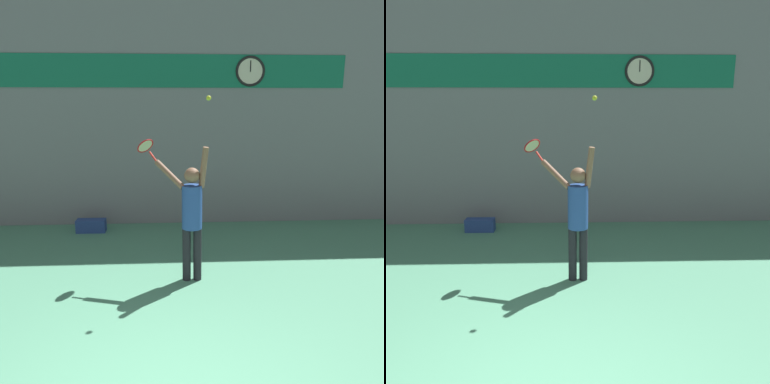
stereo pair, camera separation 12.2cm
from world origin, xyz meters
TOP-DOWN VIEW (x-y plane):
  - back_wall at (0.00, 6.06)m, footprint 18.00×0.10m
  - sponsor_banner at (0.00, 6.00)m, footprint 7.89×0.02m
  - scoreboard_clock at (1.84, 5.98)m, footprint 0.65×0.06m
  - tennis_player at (0.40, 3.05)m, footprint 0.85×0.53m
  - tennis_racket at (-0.30, 3.55)m, footprint 0.38×0.39m
  - tennis_ball at (0.64, 2.98)m, footprint 0.07×0.07m
  - equipment_bag at (-1.67, 5.46)m, footprint 0.63×0.26m

SIDE VIEW (x-z plane):
  - equipment_bag at x=-1.67m, z-range 0.00..0.28m
  - tennis_player at x=0.40m, z-range 0.05..2.17m
  - tennis_racket at x=-0.30m, z-range 1.88..2.24m
  - back_wall at x=0.00m, z-range 0.00..5.00m
  - tennis_ball at x=0.64m, z-range 2.78..2.85m
  - sponsor_banner at x=0.00m, z-range 3.09..3.78m
  - scoreboard_clock at x=1.84m, z-range 3.11..3.76m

